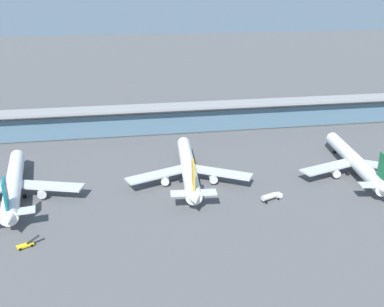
{
  "coord_description": "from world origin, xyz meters",
  "views": [
    {
      "loc": [
        -28.34,
        -143.24,
        71.93
      ],
      "look_at": [
        0.0,
        16.72,
        7.99
      ],
      "focal_mm": 39.15,
      "sensor_mm": 36.0,
      "label": 1
    }
  ],
  "objects_px": {
    "service_truck_mid_apron_yellow": "(3,213)",
    "service_truck_on_taxiway_yellow": "(26,245)",
    "airliner_left_stand": "(14,184)",
    "airliner_right_stand": "(355,161)",
    "airliner_centre_stand": "(188,168)",
    "service_truck_by_tail_white": "(271,196)"
  },
  "relations": [
    {
      "from": "airliner_left_stand",
      "to": "service_truck_by_tail_white",
      "type": "distance_m",
      "value": 94.23
    },
    {
      "from": "airliner_left_stand",
      "to": "service_truck_on_taxiway_yellow",
      "type": "height_order",
      "value": "airliner_left_stand"
    },
    {
      "from": "service_truck_mid_apron_yellow",
      "to": "service_truck_on_taxiway_yellow",
      "type": "bearing_deg",
      "value": -61.97
    },
    {
      "from": "airliner_left_stand",
      "to": "service_truck_mid_apron_yellow",
      "type": "height_order",
      "value": "airliner_left_stand"
    },
    {
      "from": "service_truck_by_tail_white",
      "to": "service_truck_on_taxiway_yellow",
      "type": "height_order",
      "value": "service_truck_by_tail_white"
    },
    {
      "from": "service_truck_mid_apron_yellow",
      "to": "service_truck_by_tail_white",
      "type": "height_order",
      "value": "service_truck_by_tail_white"
    },
    {
      "from": "airliner_left_stand",
      "to": "service_truck_mid_apron_yellow",
      "type": "xyz_separation_m",
      "value": [
        -1.35,
        -13.24,
        -4.6
      ]
    },
    {
      "from": "airliner_centre_stand",
      "to": "airliner_left_stand",
      "type": "bearing_deg",
      "value": -176.71
    },
    {
      "from": "airliner_left_stand",
      "to": "airliner_centre_stand",
      "type": "distance_m",
      "value": 65.69
    },
    {
      "from": "service_truck_mid_apron_yellow",
      "to": "airliner_centre_stand",
      "type": "bearing_deg",
      "value": 14.27
    },
    {
      "from": "airliner_left_stand",
      "to": "service_truck_mid_apron_yellow",
      "type": "distance_m",
      "value": 14.08
    },
    {
      "from": "airliner_centre_stand",
      "to": "service_truck_mid_apron_yellow",
      "type": "xyz_separation_m",
      "value": [
        -66.93,
        -17.02,
        -4.6
      ]
    },
    {
      "from": "airliner_left_stand",
      "to": "service_truck_by_tail_white",
      "type": "xyz_separation_m",
      "value": [
        92.23,
        -18.94,
        -3.76
      ]
    },
    {
      "from": "service_truck_on_taxiway_yellow",
      "to": "airliner_right_stand",
      "type": "bearing_deg",
      "value": 14.6
    },
    {
      "from": "airliner_right_stand",
      "to": "service_truck_mid_apron_yellow",
      "type": "bearing_deg",
      "value": -175.23
    },
    {
      "from": "airliner_right_stand",
      "to": "service_truck_by_tail_white",
      "type": "xyz_separation_m",
      "value": [
        -42.67,
        -17.07,
        -3.76
      ]
    },
    {
      "from": "service_truck_mid_apron_yellow",
      "to": "airliner_right_stand",
      "type": "bearing_deg",
      "value": 4.77
    },
    {
      "from": "service_truck_by_tail_white",
      "to": "service_truck_mid_apron_yellow",
      "type": "bearing_deg",
      "value": 176.51
    },
    {
      "from": "airliner_right_stand",
      "to": "service_truck_mid_apron_yellow",
      "type": "xyz_separation_m",
      "value": [
        -136.26,
        -11.37,
        -4.6
      ]
    },
    {
      "from": "airliner_left_stand",
      "to": "airliner_right_stand",
      "type": "relative_size",
      "value": 1.0
    },
    {
      "from": "service_truck_mid_apron_yellow",
      "to": "service_truck_on_taxiway_yellow",
      "type": "xyz_separation_m",
      "value": [
        11.28,
        -21.19,
        -0.07
      ]
    },
    {
      "from": "service_truck_by_tail_white",
      "to": "service_truck_on_taxiway_yellow",
      "type": "relative_size",
      "value": 1.31
    }
  ]
}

